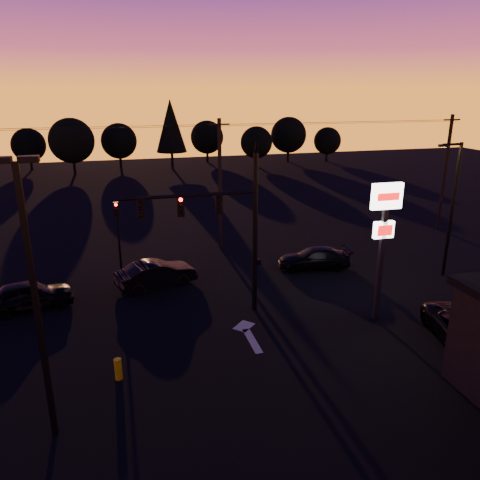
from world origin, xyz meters
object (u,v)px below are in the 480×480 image
object	(u,v)px
traffic_signal_mast	(223,220)
pylon_sign	(384,223)
bollard	(118,369)
streetlight	(451,205)
car_left	(28,295)
car_mid	(157,274)
secondary_signal	(118,226)
parking_lot_light	(34,287)
car_right	(314,258)
suv_parked	(465,330)

from	to	relation	value
traffic_signal_mast	pylon_sign	distance (m)	7.52
bollard	streetlight	bearing A→B (deg)	17.05
streetlight	bollard	bearing A→B (deg)	-162.95
streetlight	car_left	size ratio (longest dim) A/B	1.82
traffic_signal_mast	car_mid	size ratio (longest dim) A/B	1.89
traffic_signal_mast	secondary_signal	world-z (taller)	traffic_signal_mast
traffic_signal_mast	secondary_signal	size ratio (longest dim) A/B	1.97
secondary_signal	car_mid	world-z (taller)	secondary_signal
secondary_signal	car_left	world-z (taller)	secondary_signal
secondary_signal	parking_lot_light	size ratio (longest dim) A/B	0.48
pylon_sign	car_right	distance (m)	8.29
traffic_signal_mast	streetlight	bearing A→B (deg)	6.14
car_left	car_mid	distance (m)	6.75
traffic_signal_mast	secondary_signal	xyz separation A→B (m)	(-4.90, 7.49, -2.07)
suv_parked	parking_lot_light	bearing A→B (deg)	-161.62
traffic_signal_mast	parking_lot_light	xyz separation A→B (m)	(-7.40, -6.99, 0.33)
pylon_sign	bollard	size ratio (longest dim) A/B	7.68
streetlight	car_right	world-z (taller)	streetlight
secondary_signal	car_left	size ratio (longest dim) A/B	0.99
bollard	car_left	distance (m)	8.69
pylon_sign	traffic_signal_mast	bearing A→B (deg)	160.64
parking_lot_light	suv_parked	bearing A→B (deg)	4.40
car_mid	car_right	size ratio (longest dim) A/B	1.01
streetlight	car_mid	world-z (taller)	streetlight
parking_lot_light	traffic_signal_mast	bearing A→B (deg)	43.37
car_left	car_right	xyz separation A→B (m)	(16.52, 1.49, -0.09)
bollard	traffic_signal_mast	bearing A→B (deg)	39.81
traffic_signal_mast	bollard	xyz separation A→B (m)	(-5.29, -4.41, -4.49)
pylon_sign	streetlight	xyz separation A→B (m)	(6.91, 4.00, -0.49)
traffic_signal_mast	pylon_sign	world-z (taller)	traffic_signal_mast
secondary_signal	streetlight	world-z (taller)	streetlight
car_mid	car_right	distance (m)	9.88
pylon_sign	car_right	world-z (taller)	pylon_sign
secondary_signal	car_right	size ratio (longest dim) A/B	0.96
streetlight	bollard	distance (m)	20.58
car_right	suv_parked	xyz separation A→B (m)	(2.71, -10.30, 0.04)
traffic_signal_mast	car_left	world-z (taller)	traffic_signal_mast
secondary_signal	car_mid	size ratio (longest dim) A/B	0.96
secondary_signal	parking_lot_light	xyz separation A→B (m)	(-2.50, -14.49, 2.41)
traffic_signal_mast	parking_lot_light	size ratio (longest dim) A/B	0.94
traffic_signal_mast	car_mid	bearing A→B (deg)	124.26
car_right	suv_parked	distance (m)	10.65
car_mid	streetlight	bearing A→B (deg)	-116.18
traffic_signal_mast	car_right	size ratio (longest dim) A/B	1.90
pylon_sign	streetlight	size ratio (longest dim) A/B	0.85
pylon_sign	car_left	distance (m)	18.11
bollard	car_right	bearing A→B (deg)	36.47
parking_lot_light	car_right	bearing A→B (deg)	39.03
car_mid	suv_parked	size ratio (longest dim) A/B	0.91
streetlight	car_mid	size ratio (longest dim) A/B	1.76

